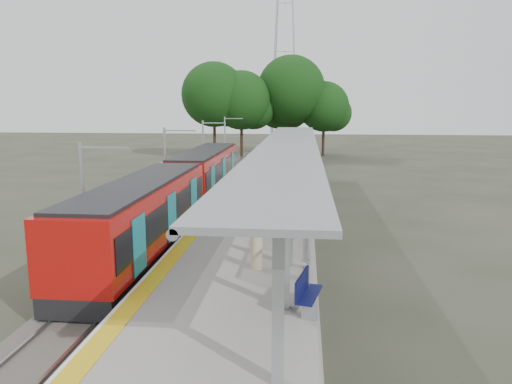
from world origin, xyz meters
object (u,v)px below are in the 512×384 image
train (181,189)px  bench_mid (280,225)px  litter_bin (284,215)px  info_pillar_far (269,197)px  info_pillar_near (256,246)px  bench_far (305,174)px  bench_near (306,291)px

train → bench_mid: (5.95, -5.53, -0.56)m
bench_mid → litter_bin: 2.31m
litter_bin → info_pillar_far: bearing=110.9°
bench_mid → info_pillar_near: info_pillar_near is taller
bench_mid → info_pillar_far: bearing=117.0°
bench_mid → litter_bin: bearing=104.6°
train → litter_bin: size_ratio=32.53×
info_pillar_far → bench_far: bearing=104.8°
info_pillar_near → litter_bin: 7.09m
litter_bin → bench_near: bearing=-84.3°
bench_near → litter_bin: size_ratio=1.98×
bench_near → litter_bin: (-1.06, 10.58, -0.16)m
train → litter_bin: 6.88m
train → bench_mid: train is taller
bench_near → info_pillar_near: (-1.78, 3.54, 0.27)m
info_pillar_far → bench_near: bearing=-56.9°
info_pillar_far → litter_bin: size_ratio=2.26×
info_pillar_near → bench_far: bearing=93.1°
train → info_pillar_far: train is taller
info_pillar_near → litter_bin: size_ratio=2.30×
bench_mid → info_pillar_far: (-0.85, 4.79, 0.34)m
train → bench_far: size_ratio=20.05×
bench_mid → bench_far: bearing=103.0°
bench_near → bench_mid: 8.36m
info_pillar_near → litter_bin: (0.72, 7.04, -0.42)m
bench_mid → info_pillar_far: info_pillar_far is taller
bench_mid → info_pillar_near: bearing=-80.6°
bench_far → litter_bin: bearing=-105.8°
bench_far → litter_bin: size_ratio=1.62×
litter_bin → info_pillar_near: bearing=-95.9°
bench_near → info_pillar_near: bearing=128.7°
info_pillar_near → litter_bin: bearing=92.0°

